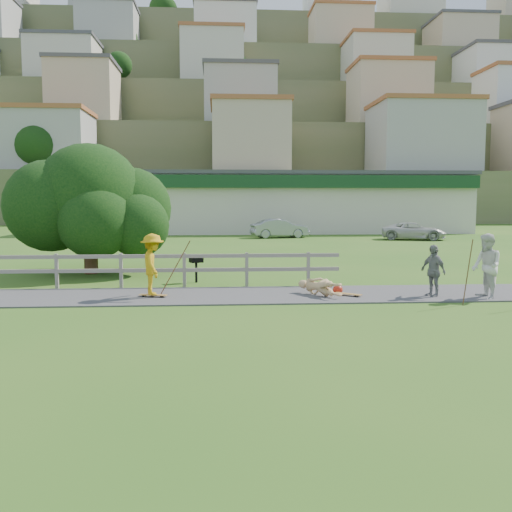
% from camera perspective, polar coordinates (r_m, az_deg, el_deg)
% --- Properties ---
extents(ground, '(260.00, 260.00, 0.00)m').
position_cam_1_polar(ground, '(15.18, -0.28, -4.95)').
color(ground, '#30621C').
rests_on(ground, ground).
extents(path, '(34.00, 3.00, 0.04)m').
position_cam_1_polar(path, '(16.65, -0.60, -3.93)').
color(path, '#3B3B3D').
rests_on(path, ground).
extents(fence, '(15.05, 0.10, 1.10)m').
position_cam_1_polar(fence, '(18.67, -15.23, -0.91)').
color(fence, slate).
rests_on(fence, ground).
extents(strip_mall, '(32.50, 10.75, 5.10)m').
position_cam_1_polar(strip_mall, '(50.07, 1.77, 5.43)').
color(strip_mall, beige).
rests_on(strip_mall, ground).
extents(hillside, '(220.00, 67.00, 47.50)m').
position_cam_1_polar(hillside, '(106.83, -3.45, 11.92)').
color(hillside, '#505E37').
rests_on(hillside, ground).
extents(skater_rider, '(0.87, 1.23, 1.74)m').
position_cam_1_polar(skater_rider, '(16.39, -10.30, -1.17)').
color(skater_rider, '#C89512').
rests_on(skater_rider, ground).
extents(skater_fallen, '(1.49, 1.19, 0.57)m').
position_cam_1_polar(skater_fallen, '(16.55, 6.41, -3.10)').
color(skater_fallen, tan).
rests_on(skater_fallen, ground).
extents(spectator_a, '(0.71, 0.91, 1.86)m').
position_cam_1_polar(spectator_a, '(17.23, 22.05, -0.98)').
color(spectator_a, silver).
rests_on(spectator_a, ground).
extents(spectator_b, '(0.70, 0.96, 1.52)m').
position_cam_1_polar(spectator_b, '(17.05, 17.29, -1.45)').
color(spectator_b, gray).
rests_on(spectator_b, ground).
extents(car_silver, '(4.37, 2.20, 1.37)m').
position_cam_1_polar(car_silver, '(41.78, 2.37, 2.78)').
color(car_silver, '#919498').
rests_on(car_silver, ground).
extents(car_white, '(4.75, 3.14, 1.21)m').
position_cam_1_polar(car_white, '(41.10, 15.50, 2.42)').
color(car_white, beige).
rests_on(car_white, ground).
extents(tree, '(6.45, 6.45, 4.14)m').
position_cam_1_polar(tree, '(22.34, -16.28, 3.58)').
color(tree, black).
rests_on(tree, ground).
extents(bbq, '(0.51, 0.45, 0.90)m').
position_cam_1_polar(bbq, '(19.35, -6.00, -1.33)').
color(bbq, black).
rests_on(bbq, ground).
extents(longboard_rider, '(0.83, 0.39, 0.09)m').
position_cam_1_polar(longboard_rider, '(16.50, -10.25, -4.02)').
color(longboard_rider, olive).
rests_on(longboard_rider, ground).
extents(longboard_fallen, '(0.76, 0.67, 0.09)m').
position_cam_1_polar(longboard_fallen, '(16.65, 9.17, -3.92)').
color(longboard_fallen, olive).
rests_on(longboard_fallen, ground).
extents(helmet, '(0.29, 0.29, 0.29)m').
position_cam_1_polar(helmet, '(17.02, 8.18, -3.34)').
color(helmet, '#B02413').
rests_on(helmet, ground).
extents(pole_rider, '(0.03, 0.03, 1.84)m').
position_cam_1_polar(pole_rider, '(16.72, -8.11, -0.83)').
color(pole_rider, brown).
rests_on(pole_rider, ground).
extents(pole_spec_left, '(0.03, 0.03, 1.77)m').
position_cam_1_polar(pole_spec_left, '(16.09, 20.42, -1.52)').
color(pole_spec_left, brown).
rests_on(pole_spec_left, ground).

